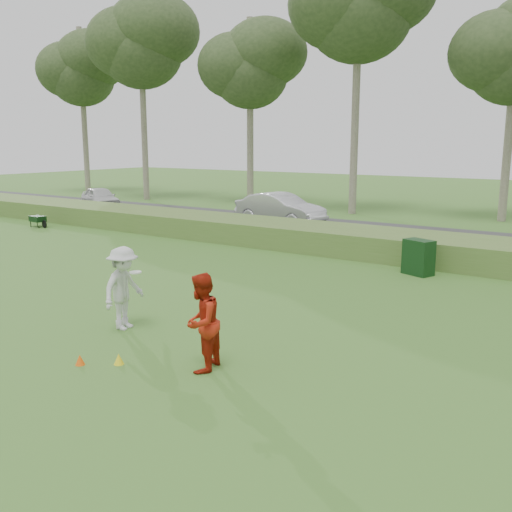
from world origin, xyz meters
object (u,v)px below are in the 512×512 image
Objects in this scene: player_white at (124,288)px; car_mid at (280,209)px; player_red at (201,322)px; car_left at (100,198)px; cone_orange at (80,360)px; utility_cabinet at (418,257)px; cone_yellow at (119,359)px.

car_mid is (-5.52, 15.66, -0.10)m from player_white.
player_red is 0.47× the size of car_left.
utility_cabinet is (2.88, 11.03, 0.47)m from cone_orange.
player_white is 24.00m from car_left.
player_white is at bearing -105.77° from car_left.
player_white reaches higher than cone_orange.
cone_yellow reaches higher than cone_orange.
cone_yellow is 0.19× the size of utility_cabinet.
cone_orange is (-2.09, -1.12, -0.83)m from player_red.
cone_orange is (0.90, -2.01, -0.85)m from player_white.
car_left is 12.96m from car_mid.
utility_cabinet is at bearing -30.46° from player_white.
cone_orange is at bearing -107.92° from car_left.
player_white is 0.48× the size of car_left.
cone_yellow is (-1.50, -0.69, -0.82)m from player_red.
player_red is 18.61m from car_mid.
player_white is at bearing -120.33° from player_red.
player_red reaches higher than car_mid.
utility_cabinet is at bearing 75.38° from cone_orange.
player_red is 1.84m from cone_yellow.
car_left is at bearing -174.30° from utility_cabinet.
player_white is at bearing -152.92° from car_mid.
cone_yellow is at bearing -79.14° from player_red.
utility_cabinet is 23.12m from car_left.
car_mid is at bearing -166.65° from player_red.
player_white reaches higher than car_mid.
car_left reaches higher than cone_yellow.
player_white is at bearing 133.56° from cone_yellow.
player_white reaches higher than utility_cabinet.
player_red is 0.39× the size of car_mid.
player_white is at bearing -91.22° from utility_cabinet.
car_left is (-22.25, 6.29, 0.16)m from utility_cabinet.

